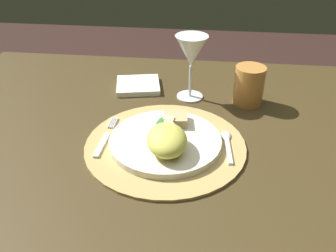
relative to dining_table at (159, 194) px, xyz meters
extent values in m
cube|color=#3E3018|center=(0.00, 0.00, 0.17)|extent=(1.21, 0.90, 0.02)
cylinder|color=#392F18|center=(-0.52, 0.37, -0.18)|extent=(0.08, 0.08, 0.69)
cylinder|color=#3A2F1D|center=(0.52, 0.37, -0.18)|extent=(0.08, 0.08, 0.69)
cylinder|color=tan|center=(0.02, -0.04, 0.19)|extent=(0.35, 0.35, 0.01)
cylinder|color=silver|center=(0.02, -0.04, 0.20)|extent=(0.24, 0.24, 0.01)
ellipsoid|color=#D4D155|center=(0.03, -0.08, 0.23)|extent=(0.10, 0.12, 0.05)
ellipsoid|color=#2D642D|center=(0.02, -0.01, 0.21)|extent=(0.04, 0.06, 0.02)
ellipsoid|color=#47641E|center=(0.02, 0.00, 0.21)|extent=(0.04, 0.05, 0.02)
ellipsoid|color=#286625|center=(0.02, -0.01, 0.21)|extent=(0.04, 0.04, 0.02)
cube|color=beige|center=(0.03, -0.02, 0.23)|extent=(0.03, 0.03, 0.01)
cube|color=beige|center=(0.03, 0.00, 0.23)|extent=(0.02, 0.02, 0.01)
cube|color=tan|center=(0.04, 0.02, 0.21)|extent=(0.06, 0.06, 0.02)
cube|color=silver|center=(-0.11, -0.07, 0.19)|extent=(0.01, 0.09, 0.00)
cube|color=silver|center=(-0.11, 0.02, 0.19)|extent=(0.00, 0.05, 0.00)
cube|color=silver|center=(-0.11, 0.02, 0.19)|extent=(0.00, 0.05, 0.00)
cube|color=silver|center=(-0.11, 0.02, 0.19)|extent=(0.00, 0.05, 0.00)
cube|color=silver|center=(-0.10, 0.02, 0.19)|extent=(0.00, 0.05, 0.00)
cube|color=silver|center=(0.16, -0.06, 0.19)|extent=(0.02, 0.09, 0.00)
ellipsoid|color=silver|center=(0.15, 0.00, 0.19)|extent=(0.02, 0.04, 0.01)
cube|color=white|center=(-0.09, 0.23, 0.19)|extent=(0.14, 0.13, 0.01)
cylinder|color=silver|center=(0.06, 0.19, 0.18)|extent=(0.07, 0.07, 0.00)
cylinder|color=silver|center=(0.06, 0.19, 0.23)|extent=(0.01, 0.01, 0.09)
cone|color=silver|center=(0.06, 0.19, 0.31)|extent=(0.08, 0.08, 0.08)
cylinder|color=#C4823D|center=(0.21, 0.17, 0.23)|extent=(0.08, 0.08, 0.10)
camera|label=1|loc=(0.10, -0.69, 0.65)|focal=39.17mm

